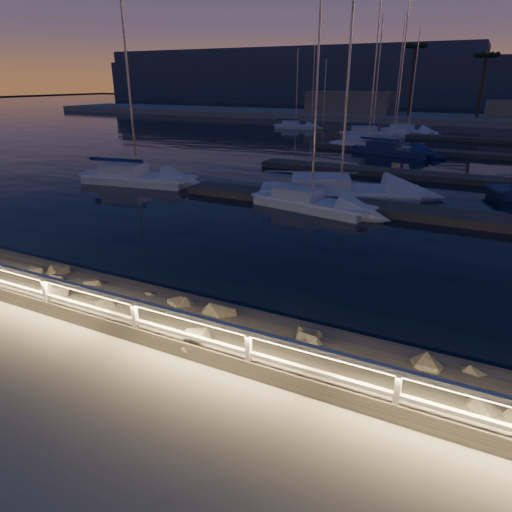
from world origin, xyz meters
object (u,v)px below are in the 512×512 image
(sailboat_a, at_px, (135,176))
(sailboat_i, at_px, (371,133))
(sailboat_f, at_px, (309,201))
(sailboat_k, at_px, (391,150))
(sailboat_m, at_px, (295,126))
(sailboat_j, at_px, (366,145))
(guard_rail, at_px, (204,329))
(sailboat_n, at_px, (407,131))
(sailboat_c, at_px, (336,190))

(sailboat_a, relative_size, sailboat_i, 1.00)
(sailboat_f, distance_m, sailboat_k, 21.21)
(sailboat_f, height_order, sailboat_k, sailboat_k)
(sailboat_m, bearing_deg, sailboat_j, -54.63)
(sailboat_f, xyz_separation_m, sailboat_i, (-4.83, 33.40, 0.06))
(guard_rail, distance_m, sailboat_f, 15.41)
(sailboat_j, height_order, sailboat_n, sailboat_j)
(sailboat_j, bearing_deg, sailboat_k, -18.97)
(guard_rail, height_order, sailboat_c, sailboat_c)
(sailboat_f, distance_m, sailboat_n, 39.07)
(sailboat_a, distance_m, sailboat_c, 13.16)
(sailboat_a, bearing_deg, sailboat_f, -12.07)
(sailboat_a, bearing_deg, sailboat_c, 0.97)
(sailboat_a, distance_m, sailboat_n, 39.77)
(sailboat_c, distance_m, sailboat_m, 40.03)
(sailboat_a, relative_size, sailboat_k, 1.02)
(sailboat_k, bearing_deg, sailboat_m, 148.08)
(sailboat_a, bearing_deg, sailboat_i, 68.28)
(sailboat_c, bearing_deg, sailboat_n, 72.30)
(guard_rail, height_order, sailboat_a, sailboat_a)
(sailboat_k, distance_m, sailboat_n, 17.91)
(sailboat_a, height_order, sailboat_i, sailboat_a)
(sailboat_j, xyz_separation_m, sailboat_n, (1.10, 15.99, -0.02))
(sailboat_c, relative_size, sailboat_f, 1.35)
(guard_rail, distance_m, sailboat_n, 54.30)
(sailboat_k, bearing_deg, sailboat_a, -106.62)
(sailboat_c, distance_m, sailboat_f, 2.99)
(guard_rail, relative_size, sailboat_n, 3.64)
(sailboat_k, bearing_deg, sailboat_i, 126.28)
(sailboat_c, bearing_deg, sailboat_a, 168.40)
(sailboat_a, bearing_deg, sailboat_j, 57.94)
(sailboat_c, xyz_separation_m, sailboat_m, (-17.40, 36.05, -0.07))
(sailboat_a, height_order, sailboat_c, sailboat_c)
(sailboat_i, xyz_separation_m, sailboat_m, (-12.01, 5.59, -0.07))
(sailboat_k, distance_m, sailboat_m, 24.50)
(sailboat_a, height_order, sailboat_m, sailboat_a)
(guard_rail, distance_m, sailboat_a, 22.26)
(sailboat_i, bearing_deg, sailboat_j, -102.98)
(sailboat_n, bearing_deg, sailboat_i, -97.62)
(sailboat_j, bearing_deg, sailboat_m, 146.09)
(guard_rail, xyz_separation_m, sailboat_m, (-20.10, 54.03, -0.98))
(sailboat_j, height_order, sailboat_k, sailboat_j)
(sailboat_j, bearing_deg, guard_rail, -66.38)
(sailboat_i, bearing_deg, sailboat_n, 36.39)
(sailboat_f, bearing_deg, sailboat_c, 89.96)
(sailboat_c, height_order, sailboat_f, sailboat_c)
(sailboat_i, distance_m, sailboat_m, 13.25)
(sailboat_c, bearing_deg, guard_rail, -102.68)
(sailboat_i, xyz_separation_m, sailboat_k, (4.84, -12.19, -0.05))
(sailboat_k, bearing_deg, sailboat_j, 161.03)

